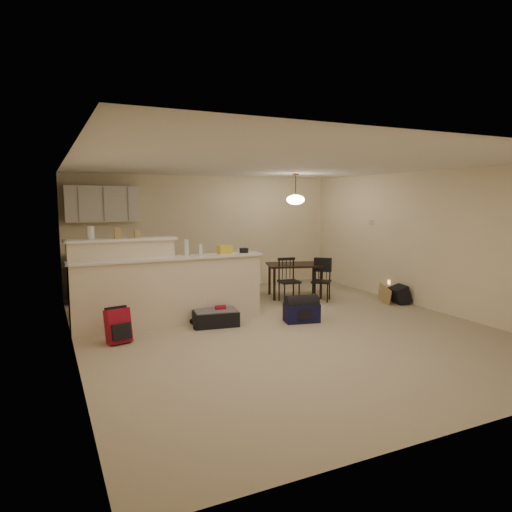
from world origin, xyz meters
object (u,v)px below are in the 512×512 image
suitcase (215,318)px  pendant_lamp (295,199)px  dining_table (295,268)px  black_daypack (400,295)px  dining_chair_near (289,280)px  navy_duffel (302,313)px  dining_chair_far (321,280)px  red_backpack (118,326)px

suitcase → pendant_lamp: bearing=39.2°
dining_table → black_daypack: 2.11m
dining_table → dining_chair_near: size_ratio=1.47×
dining_chair_near → navy_duffel: size_ratio=1.54×
dining_chair_far → black_daypack: (1.24, -0.83, -0.24)m
red_backpack → dining_chair_near: bearing=8.2°
dining_chair_near → suitcase: size_ratio=1.23×
suitcase → red_backpack: size_ratio=1.45×
dining_chair_far → red_backpack: size_ratio=1.71×
dining_table → dining_chair_near: 0.53m
dining_table → dining_chair_far: 0.65m
navy_duffel → dining_chair_near: bearing=81.2°
dining_chair_near → red_backpack: 3.61m
dining_chair_near → pendant_lamp: bearing=54.7°
suitcase → black_daypack: bearing=7.4°
dining_chair_far → red_backpack: 4.16m
dining_chair_near → navy_duffel: dining_chair_near is taller
dining_chair_far → navy_duffel: (-1.15, -1.17, -0.26)m
red_backpack → dining_chair_far: bearing=3.0°
suitcase → dining_chair_far: bearing=25.6°
dining_table → dining_chair_far: size_ratio=1.54×
dining_table → dining_chair_near: (-0.34, -0.37, -0.17)m
dining_chair_far → red_backpack: bearing=-123.3°
navy_duffel → pendant_lamp: bearing=75.8°
dining_table → suitcase: (-2.21, -1.32, -0.48)m
red_backpack → pendant_lamp: bearing=11.5°
red_backpack → black_daypack: 5.27m
dining_table → black_daypack: (1.53, -1.38, -0.43)m
pendant_lamp → dining_chair_far: bearing=-62.6°
black_daypack → dining_chair_near: bearing=75.3°
pendant_lamp → red_backpack: 4.42m
dining_table → dining_chair_far: (0.28, -0.55, -0.19)m
pendant_lamp → navy_duffel: 2.66m
dining_chair_near → suitcase: bearing=-146.1°
pendant_lamp → suitcase: size_ratio=0.89×
dining_chair_near → red_backpack: dining_chair_near is taller
dining_table → black_daypack: size_ratio=3.38×
dining_chair_near → navy_duffel: 1.47m
dining_chair_far → navy_duffel: size_ratio=1.47×
dining_chair_far → black_daypack: size_ratio=2.20×
pendant_lamp → black_daypack: 2.75m
pendant_lamp → suitcase: pendant_lamp is taller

